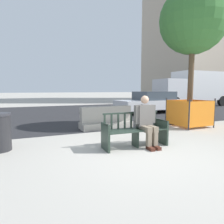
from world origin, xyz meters
TOP-DOWN VIEW (x-y plane):
  - ground_plane at (0.00, 0.00)m, footprint 200.00×200.00m
  - street_asphalt at (0.00, 8.70)m, footprint 120.00×12.00m
  - street_bench at (0.05, 0.61)m, footprint 1.70×0.57m
  - seated_person at (0.34, 0.54)m, footprint 0.58×0.73m
  - jersey_barrier_centre at (0.30, 3.22)m, footprint 2.02×0.74m
  - street_tree at (3.51, 2.26)m, footprint 2.56×2.56m
  - construction_fence at (3.51, 2.26)m, footprint 1.32×1.32m
  - car_sedan_mid at (4.91, 6.81)m, footprint 4.66×2.12m
  - delivery_truck at (11.35, 9.81)m, footprint 6.84×2.43m
  - building_far_right at (20.36, 17.23)m, footprint 13.57×10.03m

SIDE VIEW (x-z plane):
  - ground_plane at x=0.00m, z-range 0.00..0.00m
  - street_asphalt at x=0.00m, z-range 0.00..0.01m
  - jersey_barrier_centre at x=0.30m, z-range -0.08..0.76m
  - street_bench at x=0.05m, z-range -0.04..0.84m
  - construction_fence at x=3.51m, z-range 0.00..1.13m
  - car_sedan_mid at x=4.91m, z-range 0.01..1.36m
  - seated_person at x=0.34m, z-range 0.03..1.35m
  - delivery_truck at x=11.35m, z-range 0.16..3.21m
  - street_tree at x=3.51m, z-range 1.39..6.78m
  - building_far_right at x=20.36m, z-range 0.00..23.45m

